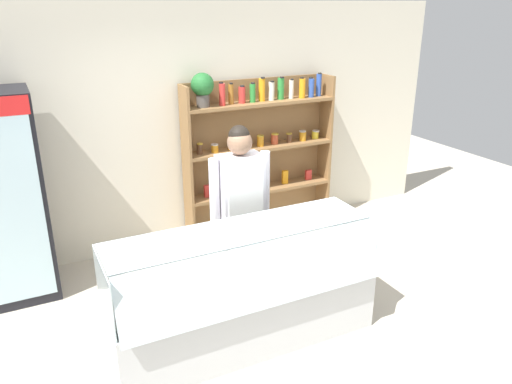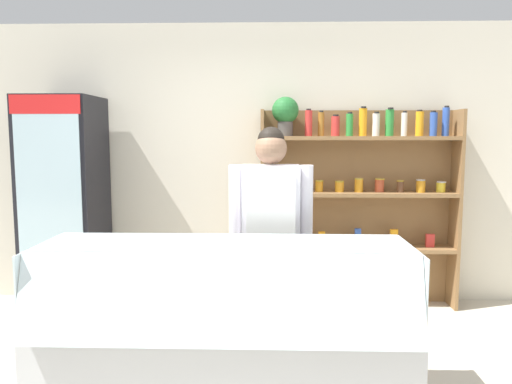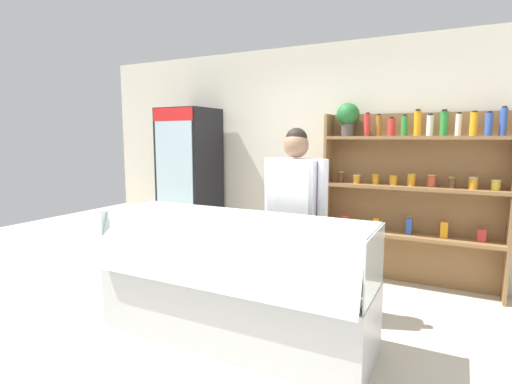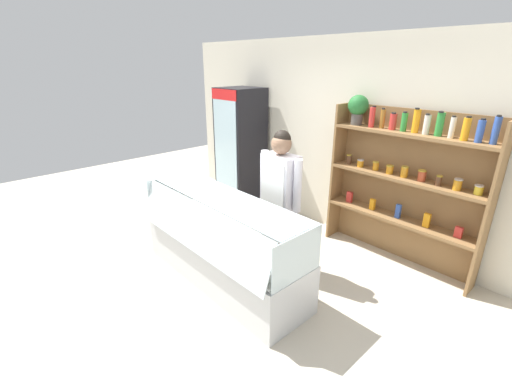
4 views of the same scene
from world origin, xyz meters
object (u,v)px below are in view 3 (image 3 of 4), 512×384
Objects in this scene: drinks_fridge at (190,185)px; shop_clerk at (295,207)px; shelving_unit at (406,184)px; deli_display_case at (233,301)px.

drinks_fridge is 2.15m from shop_clerk.
shelving_unit reaches higher than shop_clerk.
deli_display_case is (1.62, -1.65, -0.68)m from drinks_fridge.
shop_clerk is at bearing 66.28° from deli_display_case.
shelving_unit is 0.91× the size of deli_display_case.
shop_clerk is at bearing -28.40° from drinks_fridge.
shelving_unit reaches higher than deli_display_case.
shelving_unit is (2.67, 0.25, 0.13)m from drinks_fridge.
shop_clerk is (-0.77, -1.28, -0.11)m from shelving_unit.
drinks_fridge is 1.17× the size of shop_clerk.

